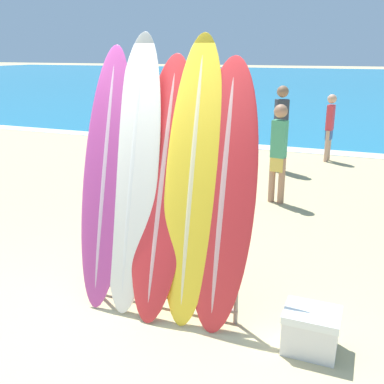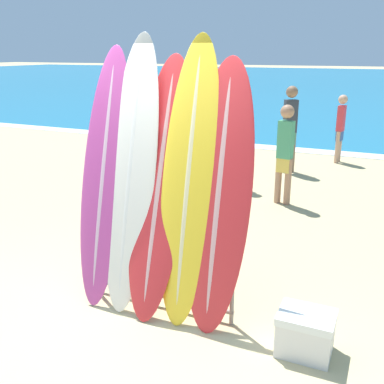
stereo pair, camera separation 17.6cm
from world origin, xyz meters
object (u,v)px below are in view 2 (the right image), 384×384
surfboard_rack (158,260)px  surfboard_slot_2 (159,188)px  surfboard_slot_1 (131,175)px  person_far_left (285,151)px  person_far_right (340,126)px  person_mid_beach (233,140)px  surfboard_slot_0 (104,178)px  cooler_box (305,333)px  surfboard_slot_4 (219,198)px  person_near_water (290,126)px  surfboard_slot_3 (189,183)px

surfboard_rack → surfboard_slot_2: surfboard_slot_2 is taller
surfboard_slot_1 → person_far_left: (0.68, 3.58, -0.42)m
person_far_right → surfboard_rack: bearing=1.6°
surfboard_slot_1 → person_far_right: 7.09m
surfboard_slot_2 → person_mid_beach: bearing=99.6°
surfboard_slot_0 → cooler_box: surfboard_slot_0 is taller
surfboard_slot_2 → cooler_box: size_ratio=5.29×
surfboard_slot_4 → person_near_water: size_ratio=1.36×
surfboard_slot_2 → person_mid_beach: (-0.70, 4.16, -0.32)m
surfboard_rack → surfboard_slot_1: size_ratio=0.59×
person_near_water → cooler_box: bearing=71.9°
person_near_water → cooler_box: size_ratio=3.87×
surfboard_slot_1 → person_near_water: bearing=86.9°
surfboard_slot_0 → person_mid_beach: 4.19m
person_near_water → person_far_left: (0.38, -2.07, -0.08)m
surfboard_slot_2 → person_near_water: size_ratio=1.37×
surfboard_slot_0 → surfboard_slot_3: bearing=0.1°
person_near_water → person_far_right: (0.86, 1.33, -0.14)m
surfboard_slot_0 → person_far_left: (0.98, 3.59, -0.36)m
surfboard_slot_1 → surfboard_slot_2: (0.30, 0.00, -0.10)m
person_near_water → person_far_right: person_near_water is taller
surfboard_slot_2 → surfboard_slot_3: bearing=-2.5°
surfboard_rack → surfboard_slot_2: 0.71m
surfboard_slot_0 → cooler_box: bearing=-5.3°
surfboard_slot_4 → surfboard_slot_1: bearing=178.4°
surfboard_rack → person_near_water: 5.73m
person_far_left → cooler_box: (1.08, -3.78, -0.70)m
person_far_left → cooler_box: person_far_left is taller
surfboard_slot_3 → person_mid_beach: bearing=103.6°
surfboard_slot_3 → person_far_left: 3.61m
surfboard_slot_2 → cooler_box: surfboard_slot_2 is taller
person_mid_beach → surfboard_slot_2: bearing=162.4°
surfboard_slot_4 → cooler_box: surfboard_slot_4 is taller
surfboard_slot_2 → person_far_right: 7.04m
surfboard_rack → person_mid_beach: size_ratio=0.96×
surfboard_rack → person_near_water: bearing=90.0°
surfboard_slot_1 → surfboard_slot_3: bearing=-1.1°
surfboard_slot_0 → person_far_right: surfboard_slot_0 is taller
surfboard_slot_1 → surfboard_slot_3: 0.61m
surfboard_slot_1 → surfboard_slot_3: surfboard_slot_1 is taller
person_far_right → cooler_box: bearing=13.3°
surfboard_slot_1 → person_near_water: 5.67m
surfboard_slot_0 → cooler_box: (2.06, -0.19, -1.06)m
surfboard_slot_0 → person_far_left: 3.74m
person_near_water → surfboard_slot_4: bearing=63.9°
surfboard_rack → cooler_box: surfboard_rack is taller
surfboard_slot_0 → person_far_right: 7.16m
surfboard_slot_2 → person_near_water: surfboard_slot_2 is taller
surfboard_slot_0 → surfboard_slot_3: size_ratio=0.96×
surfboard_slot_1 → surfboard_slot_2: 0.31m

